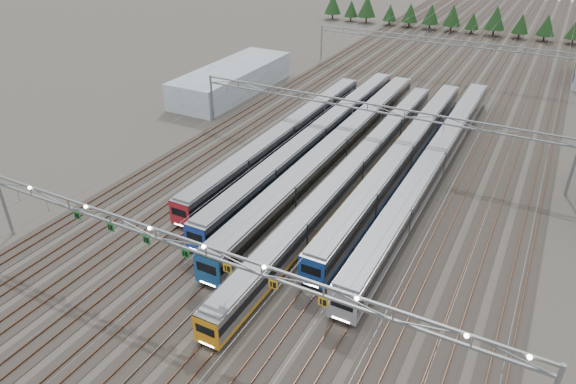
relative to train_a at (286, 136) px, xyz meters
The scene contains 13 objects.
ground 37.46m from the train_a, 72.49° to the right, with size 400.00×400.00×0.00m, color #47423A.
track_bed 65.31m from the train_a, 80.08° to the left, with size 54.00×260.00×5.42m.
train_a is the anchor object (origin of this frame).
train_b 4.85m from the train_a, 21.79° to the left, with size 2.80×61.85×3.64m.
train_c 9.08m from the train_a, ahead, with size 3.10×63.91×4.05m.
train_d 14.71m from the train_a, 23.38° to the right, with size 2.64×67.57×3.43m.
train_e 18.05m from the train_a, ahead, with size 2.88×59.61×3.75m.
train_f 22.53m from the train_a, ahead, with size 2.93×65.58×3.82m.
gantry_near 37.83m from the train_a, 72.62° to the right, with size 56.36×0.61×8.08m.
gantry_mid 12.80m from the train_a, 21.07° to the left, with size 56.36×0.36×8.00m.
gantry_far 50.78m from the train_a, 77.15° to the left, with size 56.36×0.36×8.00m.
west_shed 28.89m from the train_a, 139.63° to the left, with size 10.00×30.00×5.07m, color #96ABB4.
treeline 93.53m from the train_a, 87.52° to the left, with size 81.20×5.60×7.02m.
Camera 1 is at (23.16, -28.43, 33.80)m, focal length 32.00 mm.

